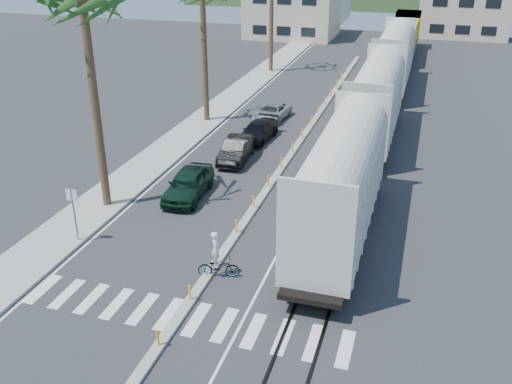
# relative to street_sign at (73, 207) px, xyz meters

# --- Properties ---
(ground) EXTENTS (140.00, 140.00, 0.00)m
(ground) POSITION_rel_street_sign_xyz_m (7.30, -2.00, -1.97)
(ground) COLOR #28282B
(ground) RESTS_ON ground
(sidewalk) EXTENTS (3.00, 90.00, 0.15)m
(sidewalk) POSITION_rel_street_sign_xyz_m (-1.20, 23.00, -1.90)
(sidewalk) COLOR gray
(sidewalk) RESTS_ON ground
(rails) EXTENTS (1.56, 100.00, 0.06)m
(rails) POSITION_rel_street_sign_xyz_m (12.30, 26.00, -1.94)
(rails) COLOR black
(rails) RESTS_ON ground
(median) EXTENTS (0.45, 60.00, 0.85)m
(median) POSITION_rel_street_sign_xyz_m (7.30, 17.96, -1.88)
(median) COLOR gray
(median) RESTS_ON ground
(crosswalk) EXTENTS (14.00, 2.20, 0.01)m
(crosswalk) POSITION_rel_street_sign_xyz_m (7.30, -4.00, -1.97)
(crosswalk) COLOR silver
(crosswalk) RESTS_ON ground
(lane_markings) EXTENTS (9.42, 90.00, 0.01)m
(lane_markings) POSITION_rel_street_sign_xyz_m (5.15, 23.00, -1.97)
(lane_markings) COLOR silver
(lane_markings) RESTS_ON ground
(freight_train) EXTENTS (3.00, 60.94, 5.85)m
(freight_train) POSITION_rel_street_sign_xyz_m (12.30, 24.94, 0.93)
(freight_train) COLOR beige
(freight_train) RESTS_ON ground
(street_sign) EXTENTS (0.60, 0.08, 3.00)m
(street_sign) POSITION_rel_street_sign_xyz_m (0.00, 0.00, 0.00)
(street_sign) COLOR slate
(street_sign) RESTS_ON ground
(car_lead) EXTENTS (2.55, 5.14, 1.67)m
(car_lead) POSITION_rel_street_sign_xyz_m (3.19, 6.51, -1.14)
(car_lead) COLOR black
(car_lead) RESTS_ON ground
(car_second) EXTENTS (2.12, 4.83, 1.53)m
(car_second) POSITION_rel_street_sign_xyz_m (4.04, 12.72, -1.20)
(car_second) COLOR black
(car_second) RESTS_ON ground
(car_third) EXTENTS (2.75, 5.08, 1.38)m
(car_third) POSITION_rel_street_sign_xyz_m (4.24, 16.87, -1.28)
(car_third) COLOR black
(car_third) RESTS_ON ground
(car_rear) EXTENTS (3.03, 5.01, 1.27)m
(car_rear) POSITION_rel_street_sign_xyz_m (3.92, 21.87, -1.33)
(car_rear) COLOR #B4B6B9
(car_rear) RESTS_ON ground
(cyclist) EXTENTS (1.61, 2.19, 2.25)m
(cyclist) POSITION_rel_street_sign_xyz_m (7.75, -0.81, -1.27)
(cyclist) COLOR #9EA0A5
(cyclist) RESTS_ON ground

